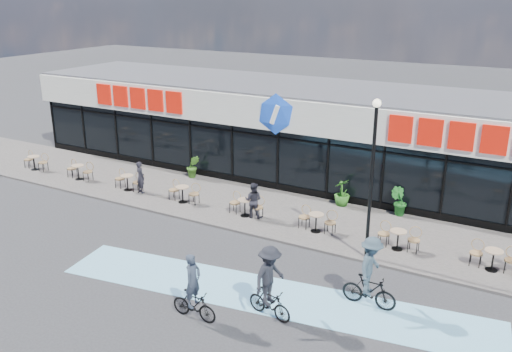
# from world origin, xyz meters

# --- Properties ---
(ground) EXTENTS (120.00, 120.00, 0.00)m
(ground) POSITION_xyz_m (0.00, 0.00, 0.00)
(ground) COLOR #28282B
(ground) RESTS_ON ground
(sidewalk) EXTENTS (44.00, 5.00, 0.10)m
(sidewalk) POSITION_xyz_m (0.00, 4.50, 0.05)
(sidewalk) COLOR #5C5652
(sidewalk) RESTS_ON ground
(bike_lane) EXTENTS (14.17, 4.13, 0.01)m
(bike_lane) POSITION_xyz_m (4.00, -1.50, 0.01)
(bike_lane) COLOR #6EB0D0
(bike_lane) RESTS_ON ground
(building) EXTENTS (30.60, 6.57, 4.75)m
(building) POSITION_xyz_m (-0.00, 9.93, 2.34)
(building) COLOR black
(building) RESTS_ON ground
(lamp_post) EXTENTS (0.28, 0.28, 5.66)m
(lamp_post) POSITION_xyz_m (5.90, 2.30, 3.43)
(lamp_post) COLOR black
(lamp_post) RESTS_ON sidewalk
(bistro_set_0) EXTENTS (1.54, 0.62, 0.90)m
(bistro_set_0) POSITION_xyz_m (-12.60, 3.54, 0.56)
(bistro_set_0) COLOR #9E8965
(bistro_set_0) RESTS_ON sidewalk
(bistro_set_1) EXTENTS (1.54, 0.62, 0.90)m
(bistro_set_1) POSITION_xyz_m (-9.38, 3.54, 0.56)
(bistro_set_1) COLOR #9E8965
(bistro_set_1) RESTS_ON sidewalk
(bistro_set_2) EXTENTS (1.54, 0.62, 0.90)m
(bistro_set_2) POSITION_xyz_m (-6.17, 3.54, 0.56)
(bistro_set_2) COLOR #9E8965
(bistro_set_2) RESTS_ON sidewalk
(bistro_set_3) EXTENTS (1.54, 0.62, 0.90)m
(bistro_set_3) POSITION_xyz_m (-2.95, 3.54, 0.56)
(bistro_set_3) COLOR #9E8965
(bistro_set_3) RESTS_ON sidewalk
(bistro_set_4) EXTENTS (1.54, 0.62, 0.90)m
(bistro_set_4) POSITION_xyz_m (0.27, 3.54, 0.56)
(bistro_set_4) COLOR #9E8965
(bistro_set_4) RESTS_ON sidewalk
(bistro_set_5) EXTENTS (1.54, 0.62, 0.90)m
(bistro_set_5) POSITION_xyz_m (3.48, 3.54, 0.56)
(bistro_set_5) COLOR #9E8965
(bistro_set_5) RESTS_ON sidewalk
(bistro_set_6) EXTENTS (1.54, 0.62, 0.90)m
(bistro_set_6) POSITION_xyz_m (6.70, 3.54, 0.56)
(bistro_set_6) COLOR #9E8965
(bistro_set_6) RESTS_ON sidewalk
(bistro_set_7) EXTENTS (1.54, 0.62, 0.90)m
(bistro_set_7) POSITION_xyz_m (9.91, 3.54, 0.56)
(bistro_set_7) COLOR #9E8965
(bistro_set_7) RESTS_ON sidewalk
(potted_plant_left) EXTENTS (0.82, 0.79, 1.16)m
(potted_plant_left) POSITION_xyz_m (-4.53, 6.49, 0.68)
(potted_plant_left) COLOR #33631C
(potted_plant_left) RESTS_ON sidewalk
(potted_plant_mid) EXTENTS (0.89, 0.89, 1.20)m
(potted_plant_mid) POSITION_xyz_m (3.38, 6.56, 0.70)
(potted_plant_mid) COLOR #2A631C
(potted_plant_mid) RESTS_ON sidewalk
(potted_plant_right) EXTENTS (0.68, 0.55, 1.21)m
(potted_plant_right) POSITION_xyz_m (5.85, 6.68, 0.70)
(potted_plant_right) COLOR #19591C
(potted_plant_right) RESTS_ON sidewalk
(patron_left) EXTENTS (0.65, 0.54, 1.51)m
(patron_left) POSITION_xyz_m (-5.40, 3.52, 0.86)
(patron_left) COLOR black
(patron_left) RESTS_ON sidewalk
(patron_right) EXTENTS (0.84, 0.72, 1.52)m
(patron_right) POSITION_xyz_m (0.64, 3.49, 0.86)
(patron_right) COLOR black
(patron_right) RESTS_ON sidewalk
(cyclist_a) EXTENTS (1.56, 1.28, 2.27)m
(cyclist_a) POSITION_xyz_m (4.57, -2.54, 1.10)
(cyclist_a) COLOR black
(cyclist_a) RESTS_ON ground
(cyclist_b) EXTENTS (1.69, 1.19, 2.27)m
(cyclist_b) POSITION_xyz_m (6.91, -0.57, 1.05)
(cyclist_b) COLOR black
(cyclist_b) RESTS_ON ground
(cyclist_c) EXTENTS (1.50, 0.59, 2.06)m
(cyclist_c) POSITION_xyz_m (2.71, -3.68, 0.77)
(cyclist_c) COLOR black
(cyclist_c) RESTS_ON ground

